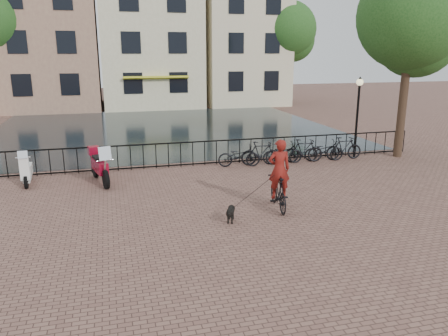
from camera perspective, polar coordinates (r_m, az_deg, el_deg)
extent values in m
plane|color=brown|center=(10.72, 4.18, -10.26)|extent=(100.00, 100.00, 0.00)
plane|color=black|center=(27.03, -7.82, 5.13)|extent=(20.00, 20.00, 0.00)
cube|color=black|center=(17.81, -4.13, 3.40)|extent=(20.00, 0.05, 0.05)
cube|color=black|center=(18.01, -4.08, 0.54)|extent=(20.00, 0.05, 0.05)
cube|color=#8B6151|center=(39.41, -21.96, 16.05)|extent=(7.50, 9.00, 12.00)
cube|color=beige|center=(39.33, -9.80, 16.15)|extent=(8.00, 9.00, 11.00)
cube|color=gold|center=(34.70, -8.84, 11.58)|extent=(5.00, 0.60, 0.15)
cube|color=beige|center=(40.90, 1.91, 17.35)|extent=(7.00, 9.00, 12.50)
cylinder|color=black|center=(20.68, 22.42, 8.99)|extent=(0.36, 0.36, 5.60)
sphere|color=#194617|center=(20.66, 23.34, 17.82)|extent=(4.48, 4.48, 4.48)
cylinder|color=black|center=(39.25, 8.19, 12.53)|extent=(0.36, 0.36, 5.95)
sphere|color=#194617|center=(39.26, 8.38, 17.49)|extent=(4.76, 4.76, 4.76)
cylinder|color=black|center=(19.94, 16.94, 5.80)|extent=(0.10, 0.10, 3.20)
sphere|color=beige|center=(19.76, 17.32, 10.66)|extent=(0.30, 0.30, 0.30)
imported|color=black|center=(13.06, 7.12, -3.06)|extent=(0.74, 1.86, 1.09)
imported|color=maroon|center=(12.82, 7.24, 0.63)|extent=(0.84, 0.61, 2.13)
imported|color=black|center=(17.77, 1.98, 1.60)|extent=(1.79, 0.87, 0.90)
imported|color=black|center=(18.05, 4.87, 1.93)|extent=(1.71, 0.71, 1.00)
imported|color=black|center=(18.40, 7.66, 1.94)|extent=(1.74, 0.67, 0.90)
imported|color=black|center=(18.77, 10.35, 2.24)|extent=(1.71, 0.65, 1.00)
imported|color=black|center=(19.19, 12.91, 2.23)|extent=(1.77, 0.78, 0.90)
imported|color=black|center=(19.64, 15.38, 2.51)|extent=(1.67, 0.49, 1.00)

